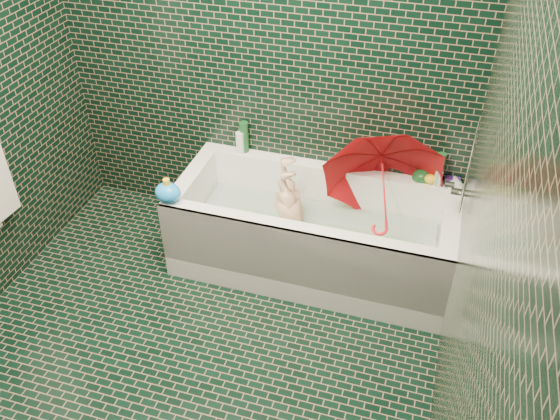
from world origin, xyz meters
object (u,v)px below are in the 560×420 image
(umbrella, at_px, (384,191))
(bathtub, at_px, (312,240))
(rubber_duck, at_px, (432,178))
(child, at_px, (294,222))
(bath_toy, at_px, (168,192))

(umbrella, bearing_deg, bathtub, -176.46)
(umbrella, distance_m, rubber_duck, 0.35)
(umbrella, height_order, rubber_duck, umbrella)
(bathtub, xyz_separation_m, child, (-0.13, 0.02, 0.10))
(bath_toy, bearing_deg, child, 44.80)
(umbrella, relative_size, bath_toy, 3.77)
(rubber_duck, bearing_deg, bathtub, -162.46)
(child, xyz_separation_m, bath_toy, (-0.67, -0.32, 0.31))
(rubber_duck, bearing_deg, child, -167.70)
(rubber_duck, bearing_deg, umbrella, -147.92)
(umbrella, xyz_separation_m, bath_toy, (-1.20, -0.41, 0.02))
(bathtub, distance_m, bath_toy, 0.95)
(child, xyz_separation_m, rubber_duck, (0.78, 0.32, 0.28))
(bathtub, relative_size, umbrella, 2.40)
(bath_toy, bearing_deg, bathtub, 39.84)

